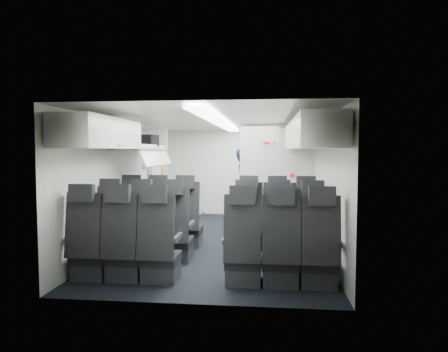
% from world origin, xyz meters
% --- Properties ---
extents(cabin_shell, '(3.41, 6.01, 2.16)m').
position_xyz_m(cabin_shell, '(0.00, 0.00, 1.12)').
color(cabin_shell, black).
rests_on(cabin_shell, ground).
extents(seat_row_front, '(3.33, 0.56, 1.24)m').
position_xyz_m(seat_row_front, '(-0.00, -0.53, 0.40)').
color(seat_row_front, black).
rests_on(seat_row_front, cabin_shell).
extents(seat_row_mid, '(3.33, 0.56, 1.24)m').
position_xyz_m(seat_row_mid, '(-0.00, -1.43, 0.40)').
color(seat_row_mid, black).
rests_on(seat_row_mid, cabin_shell).
extents(seat_row_rear, '(3.33, 0.56, 1.24)m').
position_xyz_m(seat_row_rear, '(-0.00, -2.33, 0.40)').
color(seat_row_rear, black).
rests_on(seat_row_rear, cabin_shell).
extents(overhead_bin_left_rear, '(0.53, 1.80, 0.40)m').
position_xyz_m(overhead_bin_left_rear, '(-1.40, -2.00, 1.86)').
color(overhead_bin_left_rear, white).
rests_on(overhead_bin_left_rear, cabin_shell).
extents(overhead_bin_left_front_open, '(0.64, 1.70, 0.72)m').
position_xyz_m(overhead_bin_left_front_open, '(-1.44, -0.25, 1.74)').
color(overhead_bin_left_front_open, '#9E9E93').
rests_on(overhead_bin_left_front_open, cabin_shell).
extents(overhead_bin_right_rear, '(0.53, 1.80, 0.40)m').
position_xyz_m(overhead_bin_right_rear, '(1.40, -2.00, 1.86)').
color(overhead_bin_right_rear, white).
rests_on(overhead_bin_right_rear, cabin_shell).
extents(overhead_bin_right_front, '(0.53, 1.70, 0.40)m').
position_xyz_m(overhead_bin_right_front, '(1.40, -0.25, 1.86)').
color(overhead_bin_right_front, white).
rests_on(overhead_bin_right_front, cabin_shell).
extents(bulkhead_partition, '(1.40, 0.15, 2.13)m').
position_xyz_m(bulkhead_partition, '(0.98, 0.80, 1.08)').
color(bulkhead_partition, silver).
rests_on(bulkhead_partition, cabin_shell).
extents(galley_unit, '(0.85, 0.52, 1.90)m').
position_xyz_m(galley_unit, '(0.95, 2.72, 0.95)').
color(galley_unit, '#939399').
rests_on(galley_unit, cabin_shell).
extents(boarding_door, '(0.12, 1.27, 1.86)m').
position_xyz_m(boarding_door, '(-1.64, 1.55, 0.95)').
color(boarding_door, silver).
rests_on(boarding_door, cabin_shell).
extents(flight_attendant, '(0.41, 0.62, 1.68)m').
position_xyz_m(flight_attendant, '(0.34, 1.48, 0.84)').
color(flight_attendant, black).
rests_on(flight_attendant, ground).
extents(carry_on_bag, '(0.49, 0.39, 0.26)m').
position_xyz_m(carry_on_bag, '(-1.43, 0.08, 1.79)').
color(carry_on_bag, black).
rests_on(carry_on_bag, overhead_bin_left_front_open).
extents(papers, '(0.22, 0.05, 0.15)m').
position_xyz_m(papers, '(0.53, 1.43, 1.03)').
color(papers, white).
rests_on(papers, flight_attendant).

